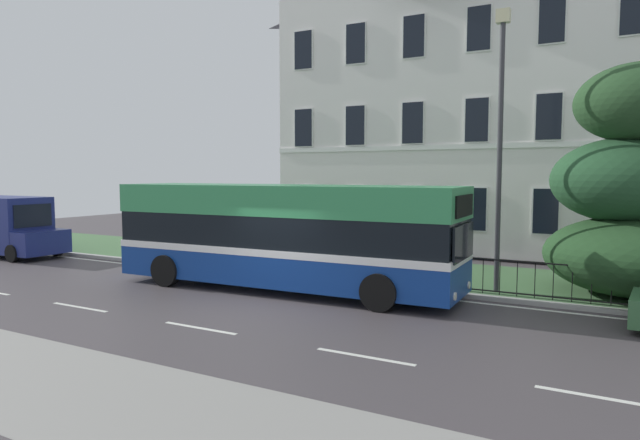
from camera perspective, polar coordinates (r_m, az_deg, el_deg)
ground_plane at (r=15.07m, az=-5.04°, el=-8.44°), size 60.00×56.00×0.18m
georgian_townhouse at (r=27.31m, az=15.07°, el=11.19°), size 15.89×8.48×12.81m
iron_verge_railing at (r=17.15m, az=5.84°, el=-4.65°), size 16.25×0.04×0.97m
evergreen_tree at (r=17.37m, az=29.30°, el=1.78°), size 4.86×4.86×6.24m
single_decker_bus at (r=16.42m, az=-3.76°, el=-1.53°), size 10.57×2.88×3.08m
white_panel_van at (r=26.65m, az=-29.19°, el=-0.50°), size 5.00×2.17×2.45m
street_lamp_post at (r=16.34m, az=17.80°, el=8.25°), size 0.36×0.24×7.71m
litter_bin at (r=20.39m, az=-5.87°, el=-3.01°), size 0.57×0.57×1.09m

